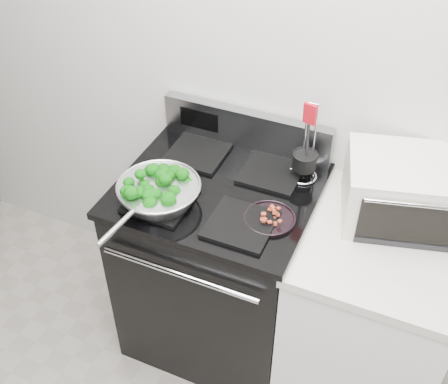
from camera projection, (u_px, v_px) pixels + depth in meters
The scene contains 8 objects.
back_wall at pixel (325, 75), 2.14m from camera, with size 4.00×0.02×2.70m, color beige.
gas_range at pixel (219, 264), 2.56m from camera, with size 0.79×0.69×1.13m.
counter at pixel (366, 317), 2.37m from camera, with size 0.62×0.68×0.92m.
skillet at pixel (159, 191), 2.16m from camera, with size 0.33×0.52×0.07m.
broccoli_pile at pixel (159, 187), 2.15m from camera, with size 0.26×0.26×0.09m, color #043306, non-canonical shape.
bacon_plate at pixel (270, 216), 2.10m from camera, with size 0.20×0.20×0.04m.
utensil_holder at pixel (304, 165), 2.27m from camera, with size 0.12×0.12×0.36m.
toaster_oven at pixel (406, 191), 2.09m from camera, with size 0.51×0.44×0.26m.
Camera 1 is at (0.41, -0.16, 2.40)m, focal length 45.00 mm.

